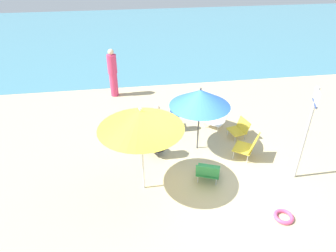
% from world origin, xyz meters
% --- Properties ---
extents(ground_plane, '(40.00, 40.00, 0.00)m').
position_xyz_m(ground_plane, '(0.00, 0.00, 0.00)').
color(ground_plane, '#CCB789').
extents(sea_water, '(40.00, 16.00, 0.01)m').
position_xyz_m(sea_water, '(0.00, 13.58, 0.00)').
color(sea_water, teal).
rests_on(sea_water, ground_plane).
extents(umbrella_blue, '(1.58, 1.58, 1.84)m').
position_xyz_m(umbrella_blue, '(0.34, 1.14, 1.56)').
color(umbrella_blue, '#4C4C51').
rests_on(umbrella_blue, ground_plane).
extents(umbrella_yellow, '(1.81, 1.81, 2.13)m').
position_xyz_m(umbrella_yellow, '(-1.26, -0.23, 1.86)').
color(umbrella_yellow, silver).
rests_on(umbrella_yellow, ground_plane).
extents(beach_chair_a, '(0.76, 0.76, 0.57)m').
position_xyz_m(beach_chair_a, '(1.19, 2.22, 0.28)').
color(beach_chair_a, white).
rests_on(beach_chair_a, ground_plane).
extents(beach_chair_b, '(0.59, 0.60, 0.56)m').
position_xyz_m(beach_chair_b, '(1.68, 1.50, 0.30)').
color(beach_chair_b, gold).
rests_on(beach_chair_b, ground_plane).
extents(beach_chair_c, '(0.78, 0.77, 0.71)m').
position_xyz_m(beach_chair_c, '(1.54, 0.52, 0.37)').
color(beach_chair_c, gold).
rests_on(beach_chair_c, ground_plane).
extents(beach_chair_d, '(0.72, 0.74, 0.61)m').
position_xyz_m(beach_chair_d, '(0.26, -0.24, 0.31)').
color(beach_chair_d, '#33934C').
rests_on(beach_chair_d, ground_plane).
extents(person_a, '(0.49, 0.58, 0.96)m').
position_xyz_m(person_a, '(-0.79, 0.96, 0.48)').
color(person_a, black).
rests_on(person_a, ground_plane).
extents(person_b, '(0.54, 0.35, 0.91)m').
position_xyz_m(person_b, '(-0.72, 2.11, 0.46)').
color(person_b, '#2D519E').
rests_on(person_b, ground_plane).
extents(person_c, '(0.33, 0.33, 1.77)m').
position_xyz_m(person_c, '(-1.91, 4.92, 0.89)').
color(person_c, '#DB3866').
rests_on(person_c, ground_plane).
extents(person_d, '(0.31, 0.54, 0.96)m').
position_xyz_m(person_d, '(-0.12, 2.21, 0.48)').
color(person_d, '#2D519E').
rests_on(person_d, ground_plane).
extents(warning_sign, '(0.21, 0.45, 2.39)m').
position_xyz_m(warning_sign, '(2.42, -0.40, 1.53)').
color(warning_sign, '#ADADB2').
rests_on(warning_sign, ground_plane).
extents(swim_ring, '(0.41, 0.41, 0.08)m').
position_xyz_m(swim_ring, '(1.54, -1.59, 0.04)').
color(swim_ring, '#E54C7F').
rests_on(swim_ring, ground_plane).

